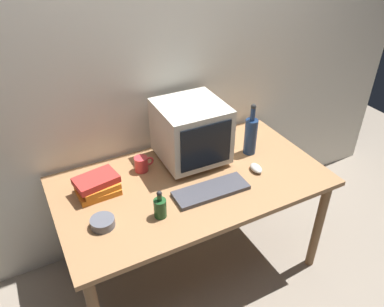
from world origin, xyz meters
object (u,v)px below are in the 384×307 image
computer_mouse (256,168)px  cd_spindle (103,223)px  mug (142,164)px  keyboard (211,190)px  bottle_tall (251,135)px  bottle_short (160,207)px  crt_monitor (191,132)px  book_stack (97,185)px

computer_mouse → cd_spindle: size_ratio=0.83×
mug → cd_spindle: mug is taller
keyboard → bottle_tall: 0.49m
bottle_short → crt_monitor: bearing=45.7°
keyboard → computer_mouse: computer_mouse is taller
computer_mouse → bottle_short: size_ratio=0.62×
computer_mouse → book_stack: bearing=173.0°
computer_mouse → bottle_tall: size_ratio=0.30×
computer_mouse → book_stack: (-0.88, 0.23, 0.03)m
bottle_tall → bottle_short: bearing=-159.4°
keyboard → bottle_tall: bearing=30.9°
bottle_short → book_stack: bottle_short is taller
crt_monitor → computer_mouse: crt_monitor is taller
crt_monitor → book_stack: size_ratio=1.61×
bottle_tall → mug: (-0.67, 0.14, -0.08)m
bottle_short → mug: size_ratio=1.34×
bottle_short → cd_spindle: 0.29m
crt_monitor → cd_spindle: (-0.65, -0.32, -0.17)m
bottle_short → cd_spindle: bottle_short is taller
crt_monitor → keyboard: bearing=-98.8°
keyboard → computer_mouse: size_ratio=4.20×
computer_mouse → keyboard: bearing=-163.8°
mug → bottle_tall: bearing=-11.3°
computer_mouse → bottle_short: (-0.66, -0.09, 0.04)m
bottle_tall → mug: size_ratio=2.82×
bottle_short → mug: bearing=81.6°
bottle_short → bottle_tall: bearing=20.6°
bottle_short → book_stack: size_ratio=0.66×
computer_mouse → book_stack: 0.91m
mug → cd_spindle: size_ratio=1.00×
keyboard → cd_spindle: 0.60m
computer_mouse → bottle_tall: (0.08, 0.18, 0.11)m
bottle_tall → book_stack: 0.97m
keyboard → cd_spindle: cd_spindle is taller
crt_monitor → mug: crt_monitor is taller
computer_mouse → bottle_short: bearing=-164.0°
bottle_tall → cd_spindle: bearing=-168.2°
bottle_tall → crt_monitor: bearing=163.7°
crt_monitor → bottle_short: 0.55m
bottle_tall → book_stack: bottle_tall is taller
bottle_tall → bottle_short: (-0.74, -0.28, -0.07)m
cd_spindle → mug: bearing=45.5°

